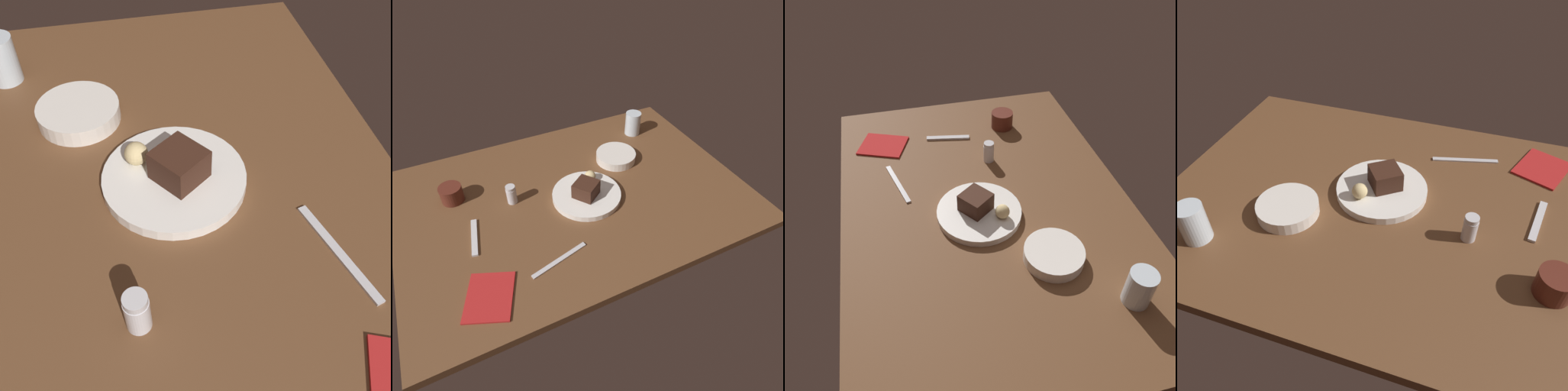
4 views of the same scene
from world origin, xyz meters
The scene contains 8 objects.
dining_table centered at (0.00, 0.00, 1.50)cm, with size 120.00×84.00×3.00cm, color brown.
dessert_plate centered at (-3.56, 3.40, 4.01)cm, with size 24.09×24.09×2.02cm, color white.
chocolate_cake_slice centered at (-2.93, 4.23, 7.72)cm, with size 7.37×7.45×5.40cm, color #381E14.
bread_roll centered at (-7.68, -2.23, 7.03)cm, with size 4.02×4.02×4.02cm, color #DBC184.
salt_shaker centered at (20.62, -5.69, 6.43)cm, with size 3.47×3.47×6.96cm.
water_glass centered at (-39.68, -25.64, 7.84)cm, with size 6.53×6.53×9.68cm, color silver.
side_bowl centered at (-23.52, -11.43, 4.66)cm, with size 15.59×15.59×3.33cm, color white.
butter_knife centered at (15.46, 24.73, 3.25)cm, with size 19.00×1.40×0.50cm, color silver.
Camera 1 is at (49.40, -4.13, 61.21)cm, focal length 42.95 mm.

